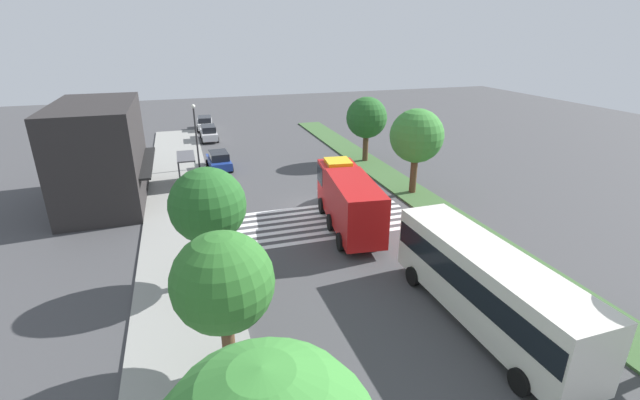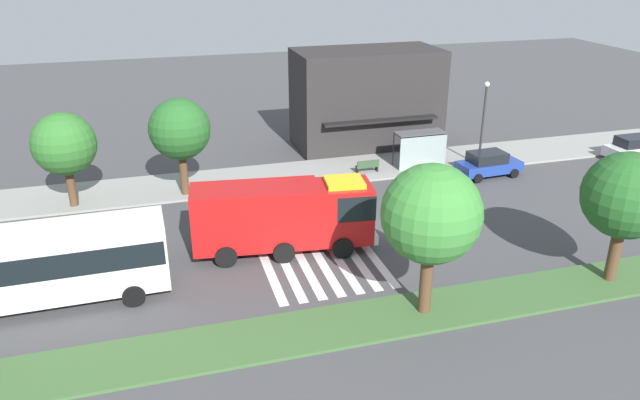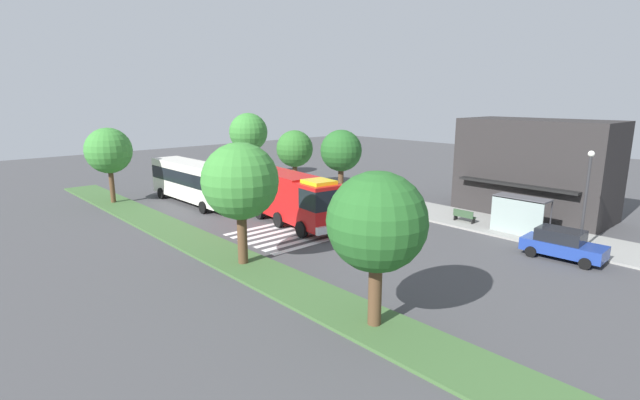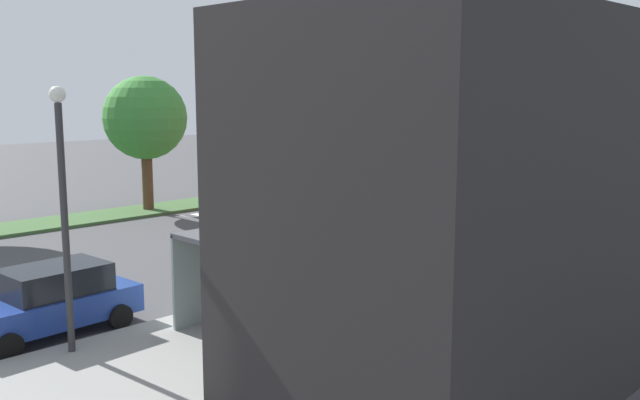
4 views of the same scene
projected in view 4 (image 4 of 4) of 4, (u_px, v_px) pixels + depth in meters
ground_plane at (260, 234)px, 29.63m from camera, size 120.00×120.00×0.00m
sidewalk at (445, 273)px, 23.06m from camera, size 60.00×4.98×0.14m
median_strip at (153, 210)px, 35.49m from camera, size 60.00×3.00×0.14m
crosswalk at (306, 226)px, 31.54m from camera, size 5.85×12.47×0.01m
fire_truck at (308, 175)px, 32.91m from camera, size 9.55×3.58×3.78m
parked_car_west at (50, 300)px, 17.31m from camera, size 4.43×2.27×1.72m
transit_bus at (422, 156)px, 42.42m from camera, size 10.92×2.98×3.59m
bus_stop_shelter at (237, 253)px, 18.02m from camera, size 3.50×1.40×2.46m
bench_near_shelter at (342, 273)px, 21.02m from camera, size 1.60×0.50×0.90m
street_lamp at (63, 198)px, 15.38m from camera, size 0.36×0.36×5.99m
storefront_building at (492, 201)px, 14.63m from camera, size 11.02×6.31×7.45m
sidewalk_tree_west at (601, 133)px, 34.16m from camera, size 3.70×3.70×5.73m
sidewalk_tree_center at (536, 132)px, 29.45m from camera, size 3.75×3.75×6.12m
median_tree_far_west at (401, 112)px, 48.97m from camera, size 3.88×3.88×6.45m
median_tree_west at (145, 118)px, 34.59m from camera, size 4.15×4.15×6.67m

